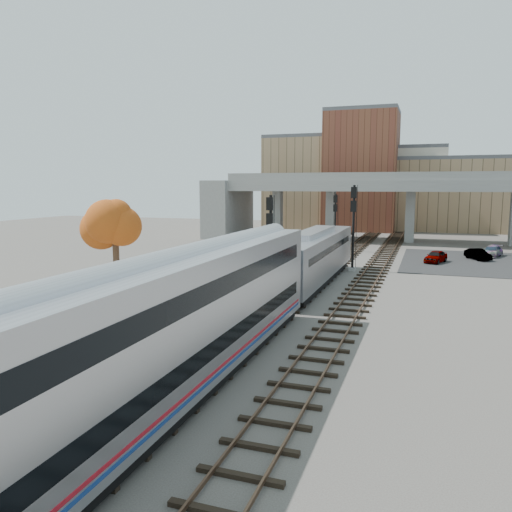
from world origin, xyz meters
The scene contains 17 objects.
ground centered at (0.00, 0.00, 0.00)m, with size 160.00×160.00×0.00m, color #47423D.
platform centered at (-7.25, 0.00, 0.17)m, with size 4.50×60.00×0.35m, color #9E9E99.
yellow_strip centered at (-5.35, 0.00, 0.35)m, with size 0.70×60.00×0.01m, color yellow.
tracks centered at (0.93, 12.50, 0.08)m, with size 10.70×95.00×0.25m.
overpass centered at (4.92, 45.00, 5.81)m, with size 54.00×12.00×9.50m.
buildings_far centered at (1.26, 66.57, 7.88)m, with size 43.00×21.00×20.60m.
parking_lot centered at (14.00, 28.00, 0.02)m, with size 14.00×18.00×0.04m, color black.
locomotive centered at (1.00, 11.43, 2.28)m, with size 3.02×19.05×4.10m.
coach centered at (1.00, -11.18, 2.80)m, with size 3.03×25.00×5.00m.
signal_mast_near centered at (-1.10, 6.77, 3.55)m, with size 0.60×0.64×7.13m.
signal_mast_mid centered at (3.00, 18.86, 4.02)m, with size 0.60×0.64×7.83m.
signal_mast_far centered at (-1.10, 32.54, 3.32)m, with size 0.60×0.64×6.79m.
station_sign centered at (-8.50, -5.81, 1.98)m, with size 0.86×0.37×2.27m.
tree centered at (-10.78, 2.17, 5.16)m, with size 3.60×3.60×6.96m.
car_a centered at (10.31, 26.42, 0.66)m, with size 1.46×3.62×1.23m, color #99999E.
car_b centered at (14.52, 29.90, 0.61)m, with size 1.21×3.47×1.14m, color #99999E.
car_c centered at (16.19, 33.04, 0.62)m, with size 1.63×4.01×1.17m, color #99999E.
Camera 1 is at (9.47, -26.77, 7.79)m, focal length 35.00 mm.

